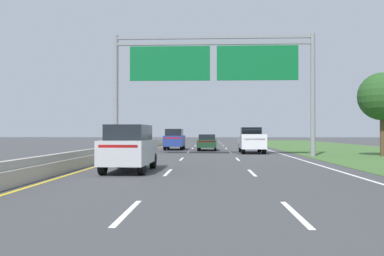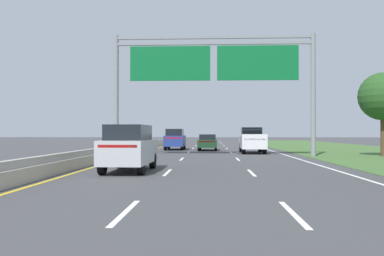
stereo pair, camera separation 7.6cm
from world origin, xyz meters
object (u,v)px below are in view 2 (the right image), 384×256
(pickup_truck_white, at_px, (252,140))
(car_darkgreen_centre_lane_sedan, at_px, (208,142))
(overhead_sign_gantry, at_px, (214,69))
(car_silver_left_lane_suv, at_px, (129,147))
(car_blue_left_lane_suv, at_px, (175,139))
(roadside_tree_mid, at_px, (383,97))

(pickup_truck_white, bearing_deg, car_darkgreen_centre_lane_sedan, 39.82)
(overhead_sign_gantry, relative_size, car_silver_left_lane_suv, 3.19)
(overhead_sign_gantry, xyz_separation_m, car_blue_left_lane_suv, (-3.84, 11.12, -5.40))
(pickup_truck_white, height_order, car_darkgreen_centre_lane_sedan, pickup_truck_white)
(car_darkgreen_centre_lane_sedan, bearing_deg, car_silver_left_lane_suv, 171.98)
(car_blue_left_lane_suv, bearing_deg, car_darkgreen_centre_lane_sedan, -113.39)
(car_blue_left_lane_suv, relative_size, roadside_tree_mid, 0.76)
(overhead_sign_gantry, bearing_deg, car_darkgreen_centre_lane_sedan, 93.03)
(car_darkgreen_centre_lane_sedan, height_order, car_blue_left_lane_suv, car_blue_left_lane_suv)
(car_blue_left_lane_suv, bearing_deg, overhead_sign_gantry, -160.81)
(car_silver_left_lane_suv, height_order, roadside_tree_mid, roadside_tree_mid)
(car_darkgreen_centre_lane_sedan, xyz_separation_m, roadside_tree_mid, (12.89, -9.66, 3.57))
(pickup_truck_white, bearing_deg, car_silver_left_lane_suv, 157.84)
(car_blue_left_lane_suv, bearing_deg, pickup_truck_white, -130.98)
(roadside_tree_mid, bearing_deg, overhead_sign_gantry, -179.92)
(car_silver_left_lane_suv, height_order, car_blue_left_lane_suv, same)
(overhead_sign_gantry, height_order, car_silver_left_lane_suv, overhead_sign_gantry)
(car_darkgreen_centre_lane_sedan, bearing_deg, overhead_sign_gantry, -175.99)
(pickup_truck_white, relative_size, roadside_tree_mid, 0.88)
(car_silver_left_lane_suv, distance_m, roadside_tree_mid, 20.51)
(car_silver_left_lane_suv, distance_m, car_darkgreen_centre_lane_sedan, 21.92)
(overhead_sign_gantry, relative_size, pickup_truck_white, 2.77)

